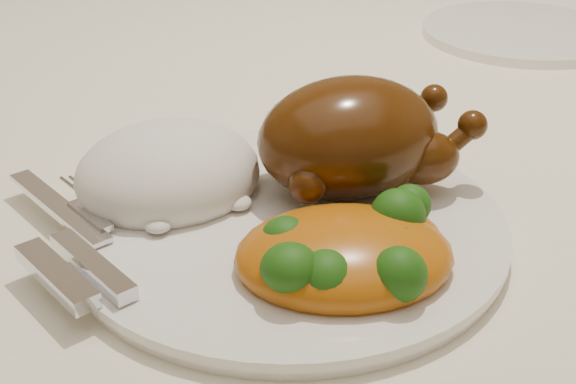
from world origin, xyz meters
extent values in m
cube|color=brown|center=(0.00, 0.00, 0.74)|extent=(1.60, 0.90, 0.04)
cube|color=white|center=(0.00, 0.00, 0.76)|extent=(1.72, 1.02, 0.01)
cube|color=white|center=(0.00, 0.51, 0.68)|extent=(1.72, 0.01, 0.18)
cylinder|color=white|center=(-0.04, -0.17, 0.77)|extent=(0.30, 0.30, 0.01)
cylinder|color=white|center=(0.30, 0.17, 0.77)|extent=(0.26, 0.26, 0.01)
ellipsoid|color=#4E2908|center=(0.01, -0.14, 0.82)|extent=(0.13, 0.11, 0.08)
ellipsoid|color=#4E2908|center=(0.00, -0.14, 0.83)|extent=(0.06, 0.05, 0.03)
ellipsoid|color=#4E2908|center=(0.05, -0.16, 0.81)|extent=(0.05, 0.04, 0.04)
sphere|color=#4E2908|center=(0.08, -0.15, 0.82)|extent=(0.02, 0.02, 0.02)
ellipsoid|color=#4E2908|center=(0.05, -0.11, 0.81)|extent=(0.05, 0.04, 0.04)
sphere|color=#4E2908|center=(0.08, -0.10, 0.82)|extent=(0.02, 0.02, 0.02)
sphere|color=#4E2908|center=(-0.03, -0.17, 0.80)|extent=(0.02, 0.02, 0.02)
sphere|color=#4E2908|center=(-0.04, -0.12, 0.80)|extent=(0.02, 0.02, 0.02)
ellipsoid|color=white|center=(-0.11, -0.11, 0.79)|extent=(0.15, 0.14, 0.06)
ellipsoid|color=#BD6C0C|center=(-0.02, -0.23, 0.79)|extent=(0.14, 0.11, 0.04)
ellipsoid|color=#BD6C0C|center=(0.01, -0.22, 0.79)|extent=(0.06, 0.05, 0.03)
ellipsoid|color=#11410A|center=(-0.06, -0.25, 0.80)|extent=(0.03, 0.03, 0.03)
ellipsoid|color=#11410A|center=(-0.06, -0.22, 0.80)|extent=(0.03, 0.03, 0.03)
ellipsoid|color=#11410A|center=(-0.04, -0.26, 0.79)|extent=(0.03, 0.03, 0.03)
ellipsoid|color=#11410A|center=(-0.01, -0.25, 0.79)|extent=(0.02, 0.02, 0.02)
ellipsoid|color=#11410A|center=(0.01, -0.24, 0.79)|extent=(0.03, 0.03, 0.03)
ellipsoid|color=#11410A|center=(0.02, -0.21, 0.80)|extent=(0.03, 0.03, 0.02)
ellipsoid|color=#11410A|center=(-0.01, -0.27, 0.80)|extent=(0.03, 0.03, 0.03)
ellipsoid|color=#11410A|center=(0.01, -0.22, 0.80)|extent=(0.03, 0.03, 0.03)
ellipsoid|color=#11410A|center=(0.02, -0.20, 0.79)|extent=(0.03, 0.03, 0.03)
ellipsoid|color=#11410A|center=(0.00, -0.23, 0.79)|extent=(0.03, 0.03, 0.03)
cube|color=silver|center=(-0.18, -0.13, 0.78)|extent=(0.06, 0.11, 0.00)
cube|color=silver|center=(-0.18, -0.21, 0.79)|extent=(0.05, 0.07, 0.01)
cube|color=silver|center=(-0.16, -0.20, 0.79)|extent=(0.05, 0.07, 0.01)
cube|color=silver|center=(-0.16, -0.13, 0.78)|extent=(0.05, 0.08, 0.00)
camera|label=1|loc=(-0.14, -0.59, 1.03)|focal=50.00mm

